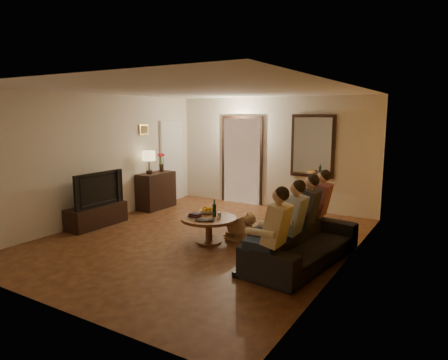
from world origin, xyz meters
The scene contains 33 objects.
floor centered at (0.00, 0.00, 0.00)m, with size 5.00×6.00×0.01m, color #431E12.
ceiling centered at (0.00, 0.00, 2.60)m, with size 5.00×6.00×0.01m, color white.
back_wall centered at (0.00, 3.00, 1.30)m, with size 5.00×0.02×2.60m, color beige.
front_wall centered at (0.00, -3.00, 1.30)m, with size 5.00×0.02×2.60m, color beige.
left_wall centered at (-2.50, 0.00, 1.30)m, with size 0.02×6.00×2.60m, color beige.
right_wall centered at (2.50, 0.00, 1.30)m, with size 0.02×6.00×2.60m, color beige.
orange_accent centered at (2.49, 0.00, 1.30)m, with size 0.01×6.00×2.60m, color gold.
kitchen_doorway centered at (-0.80, 2.98, 1.05)m, with size 1.00×0.06×2.10m, color #FFE0A5.
door_trim centered at (-0.80, 2.97, 1.05)m, with size 1.12×0.04×2.22m, color black.
fridge_glimpse centered at (-0.55, 2.98, 0.90)m, with size 0.45×0.03×1.70m, color silver.
mirror_frame centered at (1.00, 2.96, 1.50)m, with size 1.00×0.05×1.40m, color black.
mirror_glass centered at (1.00, 2.93, 1.50)m, with size 0.86×0.02×1.26m, color white.
white_door centered at (-2.46, 2.30, 1.02)m, with size 0.06×0.85×2.04m, color white.
framed_art centered at (-2.47, 1.30, 1.85)m, with size 0.03×0.28×0.24m, color #B28C33.
art_canvas centered at (-2.46, 1.30, 1.85)m, with size 0.01×0.22×0.18m, color brown.
dresser centered at (-2.25, 1.42, 0.42)m, with size 0.45×0.95×0.84m, color black.
table_lamp centered at (-2.25, 1.20, 1.11)m, with size 0.30×0.30×0.54m, color beige, non-canonical shape.
flower_vase centered at (-2.25, 1.64, 1.06)m, with size 0.14×0.14×0.44m, color red, non-canonical shape.
tv_stand centered at (-2.25, -0.38, 0.21)m, with size 0.45×1.25×0.42m, color black.
tv centered at (-2.25, -0.38, 0.75)m, with size 0.15×1.17×0.67m, color black.
sofa centered at (1.96, -0.16, 0.32)m, with size 0.87×2.21×0.65m, color black.
person_a centered at (1.86, -1.06, 0.60)m, with size 0.60×0.40×1.20m, color tan, non-canonical shape.
person_b centered at (1.86, -0.46, 0.60)m, with size 0.60×0.40×1.20m, color tan, non-canonical shape.
person_c centered at (1.86, 0.14, 0.60)m, with size 0.60×0.40×1.20m, color tan, non-canonical shape.
person_d centered at (1.86, 0.74, 0.60)m, with size 0.60×0.40×1.20m, color tan, non-canonical shape.
dog centered at (0.65, 0.24, 0.28)m, with size 0.56×0.24×0.56m, color #AF7750, non-canonical shape.
coffee_table centered at (0.24, -0.10, 0.23)m, with size 0.95×0.95×0.45m, color brown.
bowl centered at (0.06, 0.12, 0.48)m, with size 0.26×0.26×0.06m, color white.
oranges centered at (0.06, 0.12, 0.55)m, with size 0.20×0.20×0.08m, color orange, non-canonical shape.
wine_bottle centered at (0.29, 0.00, 0.60)m, with size 0.07×0.07×0.31m, color black, non-canonical shape.
wine_glass centered at (0.42, -0.05, 0.50)m, with size 0.06×0.06×0.10m, color silver.
book_stack centered at (0.02, -0.20, 0.48)m, with size 0.20×0.15×0.07m, color black, non-canonical shape.
laptop centered at (0.34, -0.38, 0.46)m, with size 0.33×0.21×0.03m, color black.
Camera 1 is at (3.90, -5.66, 2.20)m, focal length 32.00 mm.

